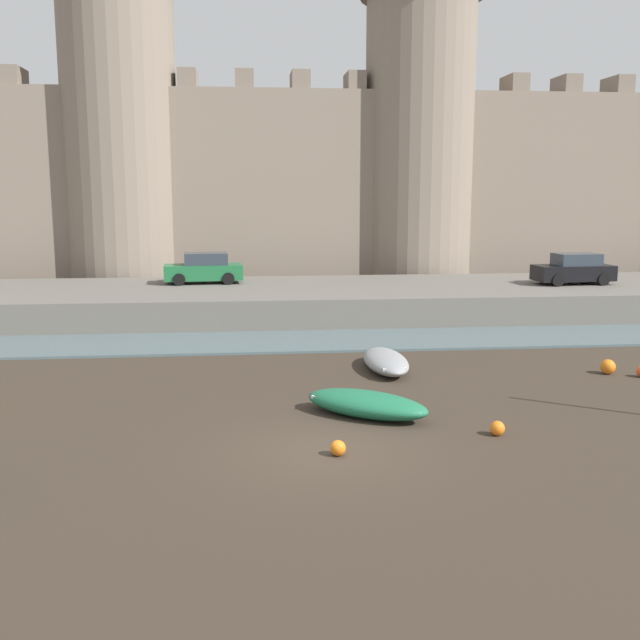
# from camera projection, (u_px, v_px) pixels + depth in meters

# --- Properties ---
(ground_plane) EXTENTS (160.00, 160.00, 0.00)m
(ground_plane) POSITION_uv_depth(u_px,v_px,m) (323.00, 451.00, 18.39)
(ground_plane) COLOR #382D23
(water_channel) EXTENTS (80.00, 4.50, 0.10)m
(water_channel) POSITION_uv_depth(u_px,v_px,m) (290.00, 341.00, 31.57)
(water_channel) COLOR slate
(water_channel) RESTS_ON ground
(quay_road) EXTENTS (67.01, 10.00, 1.46)m
(quay_road) POSITION_uv_depth(u_px,v_px,m) (281.00, 301.00, 38.56)
(quay_road) COLOR #666059
(quay_road) RESTS_ON ground
(castle) EXTENTS (62.57, 7.56, 21.86)m
(castle) POSITION_uv_depth(u_px,v_px,m) (273.00, 157.00, 46.13)
(castle) COLOR gray
(castle) RESTS_ON ground
(rowboat_midflat_left) EXTENTS (1.48, 3.82, 0.66)m
(rowboat_midflat_left) POSITION_uv_depth(u_px,v_px,m) (386.00, 361.00, 26.62)
(rowboat_midflat_left) COLOR gray
(rowboat_midflat_left) RESTS_ON ground
(rowboat_foreground_left) EXTENTS (3.88, 3.38, 0.72)m
(rowboat_foreground_left) POSITION_uv_depth(u_px,v_px,m) (366.00, 404.00, 21.17)
(rowboat_foreground_left) COLOR #1E6B47
(rowboat_foreground_left) RESTS_ON ground
(mooring_buoy_near_channel) EXTENTS (0.52, 0.52, 0.52)m
(mooring_buoy_near_channel) POSITION_uv_depth(u_px,v_px,m) (608.00, 367.00, 26.10)
(mooring_buoy_near_channel) COLOR orange
(mooring_buoy_near_channel) RESTS_ON ground
(mooring_buoy_near_shore) EXTENTS (0.39, 0.39, 0.39)m
(mooring_buoy_near_shore) POSITION_uv_depth(u_px,v_px,m) (497.00, 428.00, 19.53)
(mooring_buoy_near_shore) COLOR orange
(mooring_buoy_near_shore) RESTS_ON ground
(mooring_buoy_off_centre) EXTENTS (0.38, 0.38, 0.38)m
(mooring_buoy_off_centre) POSITION_uv_depth(u_px,v_px,m) (338.00, 448.00, 18.04)
(mooring_buoy_off_centre) COLOR orange
(mooring_buoy_off_centre) RESTS_ON ground
(car_quay_west) EXTENTS (4.21, 2.09, 1.62)m
(car_quay_west) POSITION_uv_depth(u_px,v_px,m) (574.00, 269.00, 39.41)
(car_quay_west) COLOR black
(car_quay_west) RESTS_ON quay_road
(car_quay_east) EXTENTS (4.21, 2.09, 1.62)m
(car_quay_east) POSITION_uv_depth(u_px,v_px,m) (204.00, 269.00, 39.76)
(car_quay_east) COLOR #1E6638
(car_quay_east) RESTS_ON quay_road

